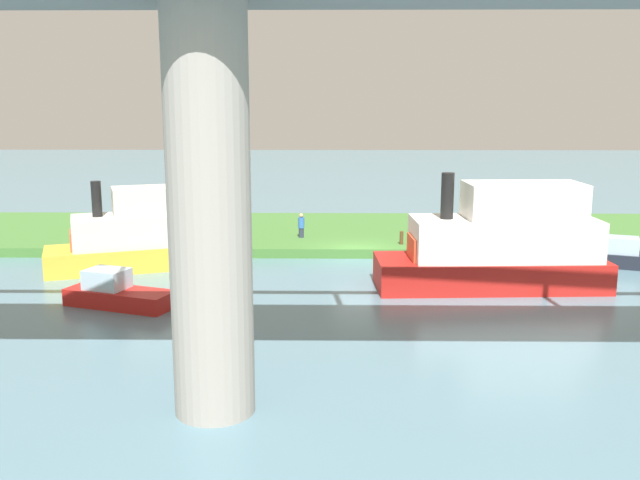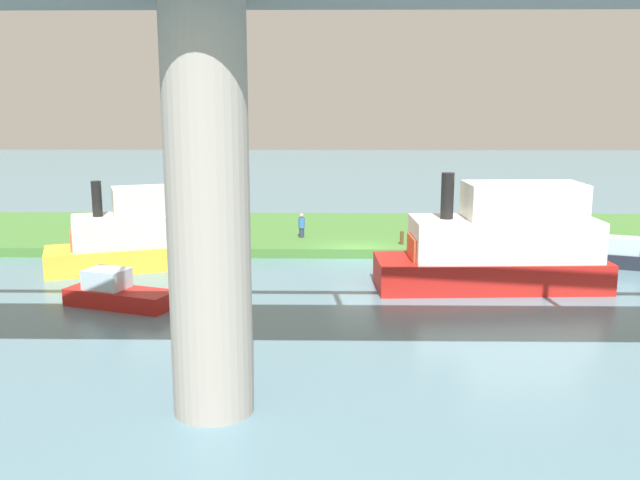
# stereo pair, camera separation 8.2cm
# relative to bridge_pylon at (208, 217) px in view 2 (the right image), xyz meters

# --- Properties ---
(ground_plane) EXTENTS (160.00, 160.00, 0.00)m
(ground_plane) POSITION_rel_bridge_pylon_xyz_m (-4.54, -18.55, -5.31)
(ground_plane) COLOR slate
(grassy_bank) EXTENTS (80.00, 12.00, 0.50)m
(grassy_bank) POSITION_rel_bridge_pylon_xyz_m (-4.54, -24.55, -5.06)
(grassy_bank) COLOR #427533
(grassy_bank) RESTS_ON ground
(bridge_pylon) EXTENTS (2.14, 2.14, 10.62)m
(bridge_pylon) POSITION_rel_bridge_pylon_xyz_m (0.00, 0.00, 0.00)
(bridge_pylon) COLOR #9E998E
(bridge_pylon) RESTS_ON ground
(person_on_bank) EXTENTS (0.46, 0.46, 1.39)m
(person_on_bank) POSITION_rel_bridge_pylon_xyz_m (-1.45, -21.77, -4.11)
(person_on_bank) COLOR #2D334C
(person_on_bank) RESTS_ON grassy_bank
(mooring_post) EXTENTS (0.20, 0.20, 0.72)m
(mooring_post) POSITION_rel_bridge_pylon_xyz_m (-6.97, -19.92, -4.45)
(mooring_post) COLOR brown
(mooring_post) RESTS_ON grassy_bank
(skiff_small) EXTENTS (9.06, 5.59, 4.40)m
(skiff_small) POSITION_rel_bridge_pylon_xyz_m (6.26, -16.49, -3.68)
(skiff_small) COLOR gold
(skiff_small) RESTS_ON ground
(motorboat_white) EXTENTS (10.19, 3.81, 5.13)m
(motorboat_white) POSITION_rel_bridge_pylon_xyz_m (-10.54, -12.88, -3.41)
(motorboat_white) COLOR red
(motorboat_white) RESTS_ON ground
(motorboat_red) EXTENTS (4.75, 3.00, 1.49)m
(motorboat_red) POSITION_rel_bridge_pylon_xyz_m (5.56, -9.78, -4.78)
(motorboat_red) COLOR red
(motorboat_red) RESTS_ON ground
(riverboat_paddlewheel) EXTENTS (4.74, 3.02, 1.49)m
(riverboat_paddlewheel) POSITION_rel_bridge_pylon_xyz_m (-18.09, -16.89, -4.78)
(riverboat_paddlewheel) COLOR #1E232D
(riverboat_paddlewheel) RESTS_ON ground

